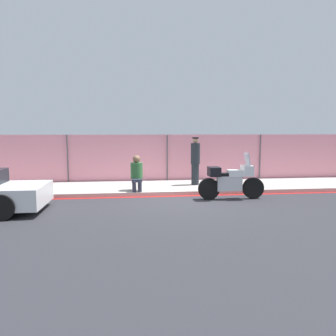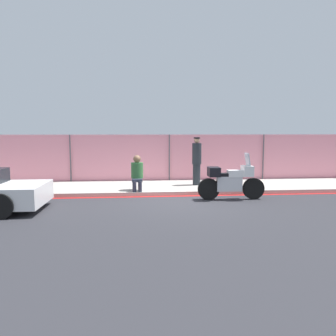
{
  "view_description": "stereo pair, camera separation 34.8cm",
  "coord_description": "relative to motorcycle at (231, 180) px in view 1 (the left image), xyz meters",
  "views": [
    {
      "loc": [
        -1.66,
        -10.27,
        2.23
      ],
      "look_at": [
        -0.32,
        0.77,
        0.99
      ],
      "focal_mm": 35.0,
      "sensor_mm": 36.0,
      "label": 1
    },
    {
      "loc": [
        -1.31,
        -10.3,
        2.23
      ],
      "look_at": [
        -0.32,
        0.77,
        0.99
      ],
      "focal_mm": 35.0,
      "sensor_mm": 36.0,
      "label": 2
    }
  ],
  "objects": [
    {
      "name": "ground_plane",
      "position": [
        -1.69,
        -0.09,
        -0.62
      ],
      "size": [
        120.0,
        120.0,
        0.0
      ],
      "primitive_type": "plane",
      "color": "#2D2D33"
    },
    {
      "name": "sidewalk",
      "position": [
        -1.69,
        2.18,
        -0.56
      ],
      "size": [
        30.93,
        2.78,
        0.14
      ],
      "color": "#ADA89E",
      "rests_on": "ground_plane"
    },
    {
      "name": "curb_paint_stripe",
      "position": [
        -1.69,
        0.7,
        -0.62
      ],
      "size": [
        30.93,
        0.18,
        0.01
      ],
      "color": "red",
      "rests_on": "ground_plane"
    },
    {
      "name": "storefront_fence",
      "position": [
        -1.69,
        3.67,
        0.43
      ],
      "size": [
        29.39,
        0.17,
        2.1
      ],
      "color": "pink",
      "rests_on": "ground_plane"
    },
    {
      "name": "motorcycle",
      "position": [
        0.0,
        0.0,
        0.0
      ],
      "size": [
        2.21,
        0.52,
        1.54
      ],
      "rotation": [
        0.0,
        0.0,
        -0.02
      ],
      "color": "black",
      "rests_on": "ground_plane"
    },
    {
      "name": "officer_standing",
      "position": [
        -0.74,
        2.23,
        0.48
      ],
      "size": [
        0.36,
        0.36,
        1.87
      ],
      "color": "#1E2328",
      "rests_on": "sidewalk"
    },
    {
      "name": "person_seated_on_curb",
      "position": [
        -3.06,
        1.23,
        0.2
      ],
      "size": [
        0.43,
        0.67,
        1.26
      ],
      "color": "#2D3342",
      "rests_on": "sidewalk"
    }
  ]
}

